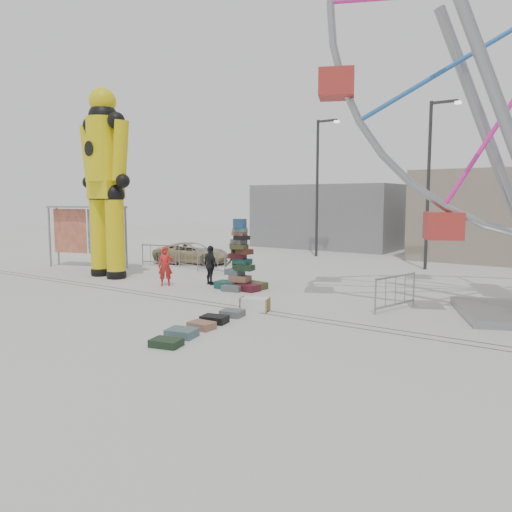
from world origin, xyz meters
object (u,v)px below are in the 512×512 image
Objects in this scene: suitcase_tower at (241,269)px; barricade_wheel_front at (395,292)px; lamp_post_right at (431,177)px; pedestrian_red at (165,266)px; parked_suv at (192,253)px; banner_scaffold at (87,222)px; barricade_dummy_c at (211,261)px; pedestrian_green at (234,264)px; barricade_dummy_a at (159,255)px; lamp_post_left at (319,181)px; steamer_trunk at (255,305)px; barricade_dummy_b at (193,258)px; crash_test_dummy at (105,176)px; pedestrian_black at (211,265)px.

suitcase_tower reaches higher than barricade_wheel_front.
pedestrian_red is (-7.22, -10.55, -3.71)m from lamp_post_right.
parked_suv is at bearing 84.52° from barricade_wheel_front.
banner_scaffold is 2.13× the size of barricade_dummy_c.
barricade_dummy_a is at bearing -153.20° from pedestrian_green.
pedestrian_red is (-0.22, -12.55, -3.71)m from lamp_post_left.
steamer_trunk is at bearing -59.85° from pedestrian_red.
suitcase_tower reaches higher than barricade_dummy_b.
suitcase_tower is 1.34× the size of barricade_dummy_c.
pedestrian_red is at bearing -97.38° from pedestrian_green.
banner_scaffold is at bearing 162.36° from crash_test_dummy.
barricade_dummy_c is (-7.95, -6.86, -3.93)m from lamp_post_right.
pedestrian_black is (1.31, 1.20, 0.01)m from pedestrian_red.
barricade_dummy_b is at bearing 148.30° from suitcase_tower.
barricade_dummy_b is at bearing -162.75° from pedestrian_green.
lamp_post_right is 12.11m from barricade_dummy_b.
barricade_wheel_front is at bearing -11.00° from barricade_dummy_b.
pedestrian_red is at bearing -30.57° from banner_scaffold.
crash_test_dummy is 5.60m from barricade_dummy_a.
crash_test_dummy reaches higher than barricade_dummy_a.
steamer_trunk is 4.61m from pedestrian_green.
barricade_dummy_b is (4.70, 2.54, -1.75)m from banner_scaffold.
pedestrian_green is 7.31m from parked_suv.
lamp_post_left is 10.43m from barricade_dummy_a.
suitcase_tower is (2.63, -11.42, -3.73)m from lamp_post_left.
pedestrian_black is at bearing -122.29° from lamp_post_right.
barricade_dummy_c is at bearing 119.98° from steamer_trunk.
crash_test_dummy is at bearing -172.66° from suitcase_tower.
suitcase_tower is 0.63× the size of banner_scaffold.
lamp_post_right is 16.93m from banner_scaffold.
barricade_dummy_c reaches higher than steamer_trunk.
steamer_trunk is (2.61, -2.81, -0.55)m from suitcase_tower.
parked_suv is at bearing 121.93° from steamer_trunk.
barricade_wheel_front is 0.50× the size of parked_suv.
pedestrian_red reaches higher than barricade_dummy_c.
crash_test_dummy reaches higher than pedestrian_red.
pedestrian_red is (-8.94, -0.85, 0.22)m from barricade_wheel_front.
crash_test_dummy is at bearing -41.02° from banner_scaffold.
steamer_trunk is 0.43× the size of barricade_dummy_c.
barricade_dummy_c is 3.22m from pedestrian_black.
steamer_trunk is at bearing -29.33° from barricade_dummy_c.
barricade_dummy_c is at bearing 89.38° from barricade_wheel_front.
lamp_post_right is 0.96× the size of crash_test_dummy.
banner_scaffold reaches higher than pedestrian_red.
lamp_post_right is at bearing 62.78° from steamer_trunk.
crash_test_dummy is 6.25m from pedestrian_black.
barricade_dummy_b is at bearing -155.88° from parked_suv.
steamer_trunk is 0.55× the size of pedestrian_red.
lamp_post_right is 4.00× the size of barricade_dummy_a.
barricade_dummy_a is at bearing 95.14° from pedestrian_red.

